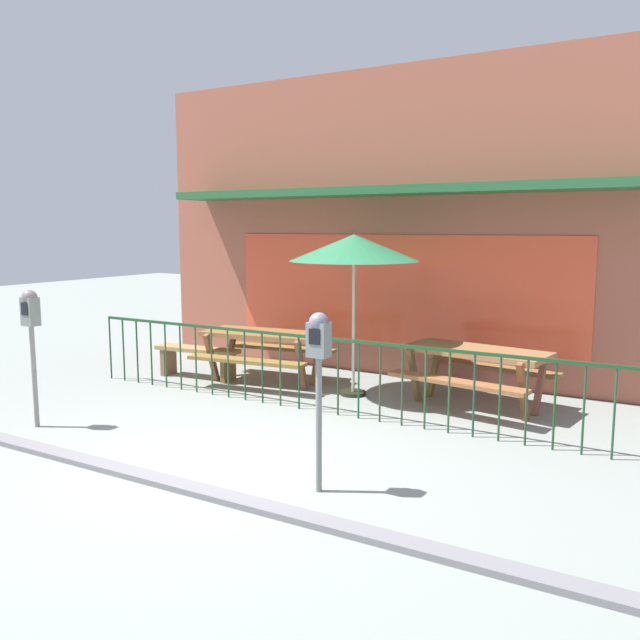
# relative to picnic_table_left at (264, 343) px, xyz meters

# --- Properties ---
(ground) EXTENTS (40.00, 40.00, 0.00)m
(ground) POSITION_rel_picnic_table_left_xyz_m (1.49, -3.04, -0.61)
(ground) COLOR gray
(pub_storefront) EXTENTS (8.82, 1.30, 4.72)m
(pub_storefront) POSITION_rel_picnic_table_left_xyz_m (1.49, 1.67, 1.75)
(pub_storefront) COLOR brown
(pub_storefront) RESTS_ON ground
(patio_fence_front) EXTENTS (7.43, 0.04, 0.97)m
(patio_fence_front) POSITION_rel_picnic_table_left_xyz_m (1.49, -0.95, 0.05)
(patio_fence_front) COLOR #1A4321
(patio_fence_front) RESTS_ON ground
(picnic_table_left) EXTENTS (1.96, 1.58, 0.79)m
(picnic_table_left) POSITION_rel_picnic_table_left_xyz_m (0.00, 0.00, 0.00)
(picnic_table_left) COLOR brown
(picnic_table_left) RESTS_ON ground
(picnic_table_right) EXTENTS (1.98, 1.60, 0.79)m
(picnic_table_right) POSITION_rel_picnic_table_left_xyz_m (3.14, 0.24, 0.00)
(picnic_table_right) COLOR #95653E
(picnic_table_right) RESTS_ON ground
(patio_umbrella) EXTENTS (1.77, 1.77, 2.22)m
(patio_umbrella) POSITION_rel_picnic_table_left_xyz_m (1.48, 0.03, 1.41)
(patio_umbrella) COLOR black
(patio_umbrella) RESTS_ON ground
(patio_bench) EXTENTS (1.42, 0.43, 0.48)m
(patio_bench) POSITION_rel_picnic_table_left_xyz_m (-1.07, -0.26, -0.26)
(patio_bench) COLOR #9C7C4A
(patio_bench) RESTS_ON ground
(parking_meter_near) EXTENTS (0.18, 0.17, 1.59)m
(parking_meter_near) POSITION_rel_picnic_table_left_xyz_m (2.77, -3.12, 0.62)
(parking_meter_near) COLOR gray
(parking_meter_near) RESTS_ON ground
(parking_meter_far) EXTENTS (0.18, 0.17, 1.61)m
(parking_meter_far) POSITION_rel_picnic_table_left_xyz_m (-1.03, -3.14, 0.63)
(parking_meter_far) COLOR gray
(parking_meter_far) RESTS_ON ground
(curb_edge) EXTENTS (12.34, 0.20, 0.11)m
(curb_edge) POSITION_rel_picnic_table_left_xyz_m (1.49, -3.69, -0.61)
(curb_edge) COLOR slate
(curb_edge) RESTS_ON ground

